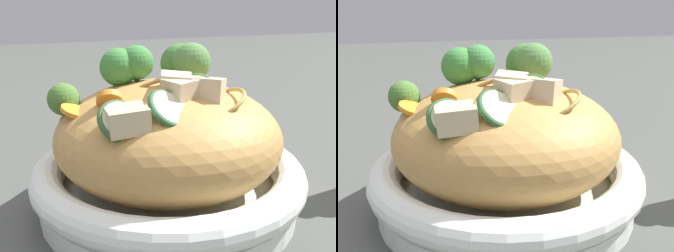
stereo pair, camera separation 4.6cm
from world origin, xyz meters
TOP-DOWN VIEW (x-y plane):
  - ground_plane at (0.00, 0.00)m, footprint 3.00×3.00m
  - serving_bowl at (0.00, 0.00)m, footprint 0.30×0.30m
  - noodle_heap at (-0.00, -0.00)m, footprint 0.24×0.24m
  - broccoli_florets at (0.05, 0.00)m, footprint 0.11×0.20m
  - carrot_coins at (-0.00, 0.02)m, footprint 0.10×0.18m
  - zucchini_slices at (-0.06, 0.03)m, footprint 0.08×0.13m
  - chicken_chunks at (-0.04, 0.01)m, footprint 0.08×0.13m

SIDE VIEW (x-z plane):
  - ground_plane at x=0.00m, z-range 0.00..0.00m
  - serving_bowl at x=0.00m, z-range 0.00..0.06m
  - noodle_heap at x=0.00m, z-range 0.02..0.15m
  - carrot_coins at x=0.00m, z-range 0.11..0.15m
  - zucchini_slices at x=-0.06m, z-range 0.11..0.16m
  - chicken_chunks at x=-0.04m, z-range 0.12..0.16m
  - broccoli_florets at x=0.05m, z-range 0.11..0.19m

